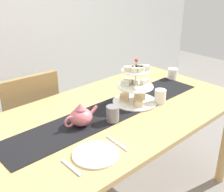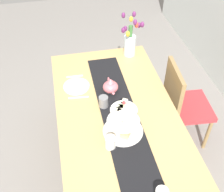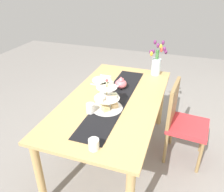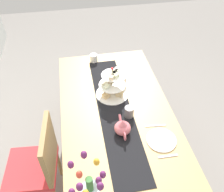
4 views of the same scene
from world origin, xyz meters
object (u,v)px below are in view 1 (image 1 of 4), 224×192
at_px(dining_table, 113,126).
at_px(fork_left, 71,168).
at_px(chair_left, 29,121).
at_px(dinner_plate_left, 96,154).
at_px(teapot, 81,116).
at_px(cream_jug, 173,74).
at_px(mug_white_text, 160,96).
at_px(knife_left, 117,143).
at_px(tiered_cake_stand, 135,88).
at_px(mug_grey, 113,114).

bearing_deg(dining_table, fork_left, -151.78).
xyz_separation_m(chair_left, dinner_plate_left, (-0.13, -0.98, 0.27)).
relative_size(teapot, fork_left, 1.59).
relative_size(cream_jug, mug_white_text, 0.89).
relative_size(teapot, cream_jug, 2.80).
bearing_deg(fork_left, dining_table, 28.22).
distance_m(fork_left, mug_white_text, 0.86).
xyz_separation_m(fork_left, knife_left, (0.29, 0.00, 0.00)).
bearing_deg(tiered_cake_stand, chair_left, 122.46).
distance_m(tiered_cake_stand, fork_left, 0.78).
height_order(tiered_cake_stand, mug_white_text, tiered_cake_stand).
bearing_deg(dining_table, tiered_cake_stand, 0.37).
height_order(chair_left, cream_jug, chair_left).
distance_m(tiered_cake_stand, teapot, 0.46).
xyz_separation_m(tiered_cake_stand, mug_white_text, (0.12, -0.12, -0.06)).
height_order(dining_table, knife_left, knife_left).
distance_m(dinner_plate_left, fork_left, 0.15).
bearing_deg(dining_table, teapot, 180.00).
relative_size(tiered_cake_stand, knife_left, 1.79).
relative_size(dining_table, mug_white_text, 18.76).
xyz_separation_m(teapot, fork_left, (-0.27, -0.28, -0.06)).
height_order(tiered_cake_stand, teapot, tiered_cake_stand).
xyz_separation_m(cream_jug, fork_left, (-1.28, -0.38, -0.04)).
relative_size(chair_left, mug_grey, 9.58).
xyz_separation_m(dining_table, mug_white_text, (0.32, -0.12, 0.15)).
xyz_separation_m(dining_table, cream_jug, (0.76, 0.10, 0.14)).
bearing_deg(dinner_plate_left, dining_table, 36.65).
height_order(cream_jug, mug_grey, mug_grey).
xyz_separation_m(teapot, cream_jug, (1.01, 0.10, -0.02)).
bearing_deg(cream_jug, dinner_plate_left, -161.53).
relative_size(knife_left, mug_white_text, 1.79).
bearing_deg(dinner_plate_left, fork_left, 180.00).
bearing_deg(dining_table, cream_jug, 7.55).
distance_m(dining_table, mug_white_text, 0.37).
height_order(dinner_plate_left, fork_left, dinner_plate_left).
bearing_deg(fork_left, mug_grey, 23.45).
bearing_deg(chair_left, fork_left, -105.93).
xyz_separation_m(knife_left, mug_white_text, (0.55, 0.16, 0.04)).
bearing_deg(dining_table, mug_grey, -133.48).
distance_m(cream_jug, fork_left, 1.34).
height_order(chair_left, tiered_cake_stand, tiered_cake_stand).
bearing_deg(teapot, knife_left, -86.04).
bearing_deg(dinner_plate_left, teapot, 65.77).
distance_m(tiered_cake_stand, dinner_plate_left, 0.65).
bearing_deg(mug_grey, tiered_cake_stand, 17.58).
distance_m(dining_table, knife_left, 0.38).
relative_size(teapot, dinner_plate_left, 1.04).
xyz_separation_m(dining_table, teapot, (-0.25, 0.00, 0.16)).
bearing_deg(tiered_cake_stand, fork_left, -158.85).
distance_m(dining_table, tiered_cake_stand, 0.29).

